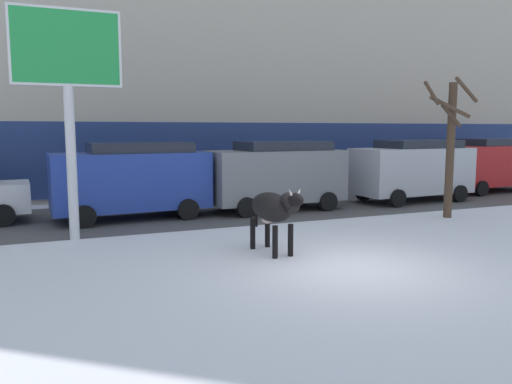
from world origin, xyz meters
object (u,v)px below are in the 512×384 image
pedestrian_by_cars (319,172)px  car_red_van (489,164)px  car_silver_van (412,169)px  cow_black (273,209)px  billboard (67,62)px  bare_tree_right_lot (450,142)px  car_blue_van (132,178)px  car_grey_van (276,174)px  pedestrian_near_billboard (165,178)px

pedestrian_by_cars → car_red_van: bearing=-20.2°
pedestrian_by_cars → car_silver_van: bearing=-61.9°
cow_black → car_silver_van: (8.25, 5.35, 0.25)m
billboard → car_silver_van: billboard is taller
car_silver_van → bare_tree_right_lot: (-1.40, -3.32, 1.11)m
car_blue_van → car_grey_van: (4.76, -0.17, 0.00)m
cow_black → car_red_van: car_red_van is taller
pedestrian_by_cars → bare_tree_right_lot: (0.54, -6.96, 1.47)m
car_grey_van → pedestrian_near_billboard: (-2.99, 3.56, -0.36)m
bare_tree_right_lot → car_silver_van: bearing=67.1°
car_red_van → bare_tree_right_lot: 7.88m
bare_tree_right_lot → car_grey_van: bearing=141.4°
car_blue_van → pedestrian_near_billboard: (1.76, 3.39, -0.36)m
car_blue_van → bare_tree_right_lot: bearing=-21.6°
billboard → pedestrian_by_cars: billboard is taller
billboard → car_blue_van: size_ratio=1.19×
car_blue_van → car_silver_van: same height
car_silver_van → car_red_van: size_ratio=1.00×
cow_black → car_blue_van: bearing=111.1°
car_red_van → bare_tree_right_lot: size_ratio=1.11×
car_grey_van → car_red_van: size_ratio=1.00×
bare_tree_right_lot → pedestrian_by_cars: bearing=94.4°
cow_black → billboard: bearing=141.3°
car_silver_van → car_red_van: same height
cow_black → bare_tree_right_lot: bearing=16.5°
car_blue_van → pedestrian_near_billboard: car_blue_van is taller
pedestrian_near_billboard → cow_black: bearing=-87.5°
car_red_van → bare_tree_right_lot: bearing=-145.8°
cow_black → billboard: size_ratio=0.35×
cow_black → car_red_van: bearing=25.8°
car_blue_van → pedestrian_near_billboard: 3.84m
cow_black → pedestrian_by_cars: 10.98m
pedestrian_near_billboard → bare_tree_right_lot: (7.25, -6.96, 1.47)m
billboard → bare_tree_right_lot: (10.81, -1.15, -1.96)m
cow_black → car_red_van: 14.77m
cow_black → pedestrian_by_cars: size_ratio=1.11×
bare_tree_right_lot → cow_black: bearing=-163.5°
car_red_van → pedestrian_by_cars: 7.46m
car_silver_van → pedestrian_near_billboard: 9.39m
car_grey_van → car_silver_van: 5.66m
car_grey_van → pedestrian_near_billboard: car_grey_van is taller
billboard → car_silver_van: 12.78m
billboard → pedestrian_near_billboard: size_ratio=3.21×
billboard → pedestrian_by_cars: bearing=29.5°
billboard → car_silver_van: (12.21, 2.17, -3.07)m
car_blue_van → car_red_van: 15.48m
billboard → car_silver_van: size_ratio=1.19×
cow_black → car_grey_van: bearing=64.5°
car_blue_van → bare_tree_right_lot: size_ratio=1.11×
pedestrian_near_billboard → bare_tree_right_lot: bearing=-43.8°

